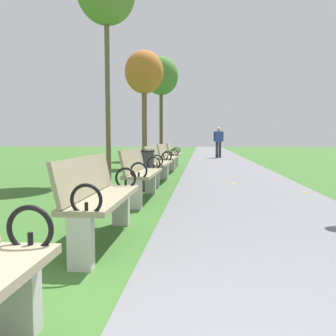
{
  "coord_description": "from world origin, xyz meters",
  "views": [
    {
      "loc": [
        0.53,
        -1.17,
        1.09
      ],
      "look_at": [
        -0.05,
        4.99,
        0.55
      ],
      "focal_mm": 37.23,
      "sensor_mm": 36.0,
      "label": 1
    }
  ],
  "objects_px": {
    "park_bench_3": "(141,173)",
    "park_bench_5": "(167,157)",
    "tree_3": "(144,74)",
    "park_bench_6": "(173,154)",
    "park_bench_4": "(158,163)",
    "trash_bin": "(144,170)",
    "tree_4": "(161,77)",
    "park_bench_2": "(100,197)",
    "pedestrian_walking": "(218,141)"
  },
  "relations": [
    {
      "from": "tree_3",
      "to": "tree_4",
      "type": "bearing_deg",
      "value": 88.33
    },
    {
      "from": "park_bench_6",
      "to": "tree_3",
      "type": "bearing_deg",
      "value": -175.28
    },
    {
      "from": "pedestrian_walking",
      "to": "park_bench_5",
      "type": "bearing_deg",
      "value": -103.46
    },
    {
      "from": "park_bench_4",
      "to": "trash_bin",
      "type": "xyz_separation_m",
      "value": [
        -0.15,
        -1.15,
        -0.06
      ]
    },
    {
      "from": "park_bench_5",
      "to": "tree_3",
      "type": "distance_m",
      "value": 3.86
    },
    {
      "from": "park_bench_5",
      "to": "tree_4",
      "type": "relative_size",
      "value": 0.32
    },
    {
      "from": "pedestrian_walking",
      "to": "park_bench_2",
      "type": "bearing_deg",
      "value": -97.29
    },
    {
      "from": "park_bench_5",
      "to": "park_bench_2",
      "type": "bearing_deg",
      "value": -90.0
    },
    {
      "from": "park_bench_3",
      "to": "pedestrian_walking",
      "type": "bearing_deg",
      "value": 81.34
    },
    {
      "from": "park_bench_4",
      "to": "park_bench_6",
      "type": "xyz_separation_m",
      "value": [
        -0.0,
        4.71,
        0.0
      ]
    },
    {
      "from": "park_bench_6",
      "to": "trash_bin",
      "type": "relative_size",
      "value": 1.92
    },
    {
      "from": "park_bench_2",
      "to": "tree_4",
      "type": "height_order",
      "value": "tree_4"
    },
    {
      "from": "park_bench_2",
      "to": "tree_4",
      "type": "distance_m",
      "value": 14.26
    },
    {
      "from": "park_bench_4",
      "to": "tree_3",
      "type": "xyz_separation_m",
      "value": [
        -1.06,
        4.62,
        2.94
      ]
    },
    {
      "from": "park_bench_5",
      "to": "pedestrian_walking",
      "type": "xyz_separation_m",
      "value": [
        1.96,
        8.21,
        0.44
      ]
    },
    {
      "from": "tree_3",
      "to": "trash_bin",
      "type": "bearing_deg",
      "value": -80.97
    },
    {
      "from": "park_bench_3",
      "to": "trash_bin",
      "type": "distance_m",
      "value": 1.2
    },
    {
      "from": "park_bench_3",
      "to": "park_bench_5",
      "type": "height_order",
      "value": "same"
    },
    {
      "from": "trash_bin",
      "to": "pedestrian_walking",
      "type": "bearing_deg",
      "value": 79.78
    },
    {
      "from": "tree_4",
      "to": "pedestrian_walking",
      "type": "height_order",
      "value": "tree_4"
    },
    {
      "from": "park_bench_5",
      "to": "park_bench_6",
      "type": "distance_m",
      "value": 2.35
    },
    {
      "from": "park_bench_4",
      "to": "tree_3",
      "type": "relative_size",
      "value": 0.38
    },
    {
      "from": "tree_4",
      "to": "tree_3",
      "type": "bearing_deg",
      "value": -91.67
    },
    {
      "from": "park_bench_2",
      "to": "park_bench_3",
      "type": "distance_m",
      "value": 2.47
    },
    {
      "from": "park_bench_2",
      "to": "park_bench_5",
      "type": "distance_m",
      "value": 7.16
    },
    {
      "from": "park_bench_6",
      "to": "pedestrian_walking",
      "type": "relative_size",
      "value": 0.99
    },
    {
      "from": "park_bench_2",
      "to": "pedestrian_walking",
      "type": "relative_size",
      "value": 0.99
    },
    {
      "from": "park_bench_2",
      "to": "pedestrian_walking",
      "type": "xyz_separation_m",
      "value": [
        1.96,
        15.37,
        0.44
      ]
    },
    {
      "from": "park_bench_3",
      "to": "park_bench_4",
      "type": "relative_size",
      "value": 0.99
    },
    {
      "from": "pedestrian_walking",
      "to": "park_bench_6",
      "type": "bearing_deg",
      "value": -108.55
    },
    {
      "from": "park_bench_2",
      "to": "park_bench_5",
      "type": "bearing_deg",
      "value": 90.0
    },
    {
      "from": "park_bench_6",
      "to": "tree_4",
      "type": "bearing_deg",
      "value": 102.4
    },
    {
      "from": "park_bench_4",
      "to": "park_bench_3",
      "type": "bearing_deg",
      "value": -90.0
    },
    {
      "from": "park_bench_5",
      "to": "pedestrian_walking",
      "type": "bearing_deg",
      "value": 76.54
    },
    {
      "from": "park_bench_2",
      "to": "trash_bin",
      "type": "distance_m",
      "value": 3.66
    },
    {
      "from": "park_bench_3",
      "to": "tree_4",
      "type": "xyz_separation_m",
      "value": [
        -0.94,
        11.31,
        3.58
      ]
    },
    {
      "from": "trash_bin",
      "to": "park_bench_2",
      "type": "bearing_deg",
      "value": -87.69
    },
    {
      "from": "tree_3",
      "to": "pedestrian_walking",
      "type": "bearing_deg",
      "value": 62.99
    },
    {
      "from": "park_bench_3",
      "to": "tree_4",
      "type": "height_order",
      "value": "tree_4"
    },
    {
      "from": "park_bench_4",
      "to": "park_bench_5",
      "type": "distance_m",
      "value": 2.36
    },
    {
      "from": "tree_4",
      "to": "pedestrian_walking",
      "type": "distance_m",
      "value": 4.56
    },
    {
      "from": "park_bench_3",
      "to": "park_bench_6",
      "type": "distance_m",
      "value": 7.05
    },
    {
      "from": "tree_4",
      "to": "trash_bin",
      "type": "distance_m",
      "value": 10.79
    },
    {
      "from": "park_bench_2",
      "to": "park_bench_3",
      "type": "xyz_separation_m",
      "value": [
        0.0,
        2.47,
        0.0
      ]
    },
    {
      "from": "park_bench_2",
      "to": "park_bench_3",
      "type": "relative_size",
      "value": 1.0
    },
    {
      "from": "tree_3",
      "to": "park_bench_6",
      "type": "bearing_deg",
      "value": 4.72
    },
    {
      "from": "park_bench_6",
      "to": "pedestrian_walking",
      "type": "height_order",
      "value": "pedestrian_walking"
    },
    {
      "from": "park_bench_4",
      "to": "tree_4",
      "type": "distance_m",
      "value": 9.7
    },
    {
      "from": "tree_4",
      "to": "park_bench_3",
      "type": "bearing_deg",
      "value": -85.26
    },
    {
      "from": "pedestrian_walking",
      "to": "tree_3",
      "type": "bearing_deg",
      "value": -117.01
    }
  ]
}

